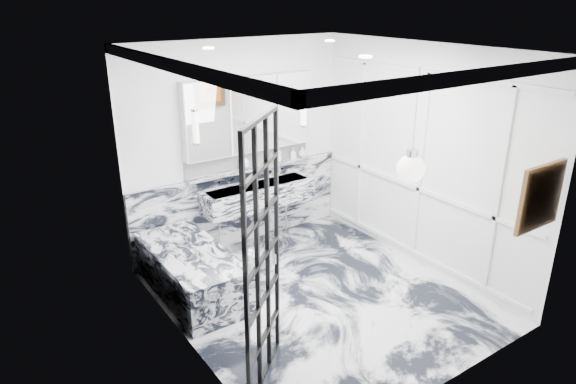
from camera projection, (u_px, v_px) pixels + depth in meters
floor at (318, 296)px, 6.01m from camera, size 3.60×3.60×0.00m
ceiling at (324, 49)px, 5.00m from camera, size 3.60×3.60×0.00m
wall_back at (238, 146)px, 6.89m from camera, size 3.60×0.00×3.60m
wall_front at (458, 247)px, 4.12m from camera, size 3.60×0.00×3.60m
wall_left at (181, 218)px, 4.66m from camera, size 0.00×3.60×3.60m
wall_right at (423, 158)px, 6.35m from camera, size 0.00×3.60×3.60m
marble_clad_back at (241, 206)px, 7.18m from camera, size 3.18×0.05×1.05m
marble_clad_left at (183, 223)px, 4.69m from camera, size 0.02×3.56×2.68m
panel_molding at (421, 166)px, 6.37m from camera, size 0.03×3.40×2.30m
soap_bottle_a at (279, 155)px, 7.20m from camera, size 0.09×0.09×0.21m
soap_bottle_b at (293, 153)px, 7.34m from camera, size 0.09×0.09×0.17m
soap_bottle_c at (302, 152)px, 7.43m from camera, size 0.15×0.15×0.15m
face_pot at (244, 164)px, 6.91m from camera, size 0.16×0.16×0.16m
amber_bottle at (271, 160)px, 7.16m from camera, size 0.04×0.04×0.10m
flower_vase at (251, 267)px, 5.41m from camera, size 0.09×0.09×0.12m
crittall_door at (263, 258)px, 4.35m from camera, size 0.69×0.61×2.41m
artwork at (541, 197)px, 4.73m from camera, size 0.54×0.05×0.54m
pendant_light at (411, 169)px, 4.46m from camera, size 0.25×0.25×0.25m
trough_sink at (258, 195)px, 7.02m from camera, size 1.60×0.45×0.30m
ledge at (251, 168)px, 7.02m from camera, size 1.90×0.14×0.04m
subway_tile at (249, 158)px, 7.02m from camera, size 1.90×0.03×0.23m
mirror_cabinet at (250, 114)px, 6.76m from camera, size 1.90×0.16×1.00m
sconce_left at (196, 127)px, 6.27m from camera, size 0.07×0.07×0.40m
sconce_right at (304, 111)px, 7.13m from camera, size 0.07×0.07×0.40m
bathtub at (191, 272)px, 5.97m from camera, size 0.75×1.65×0.55m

